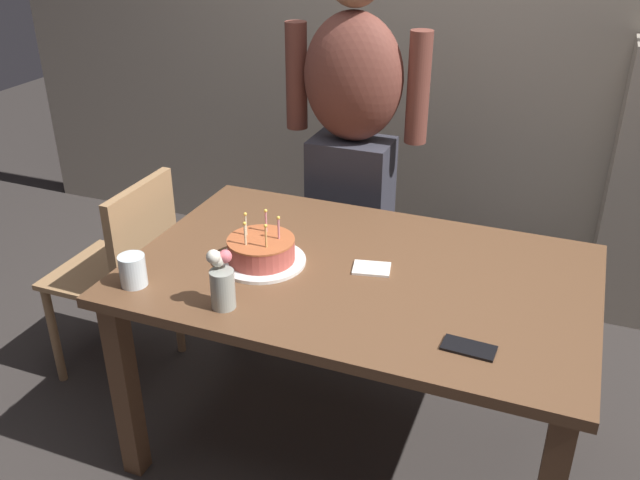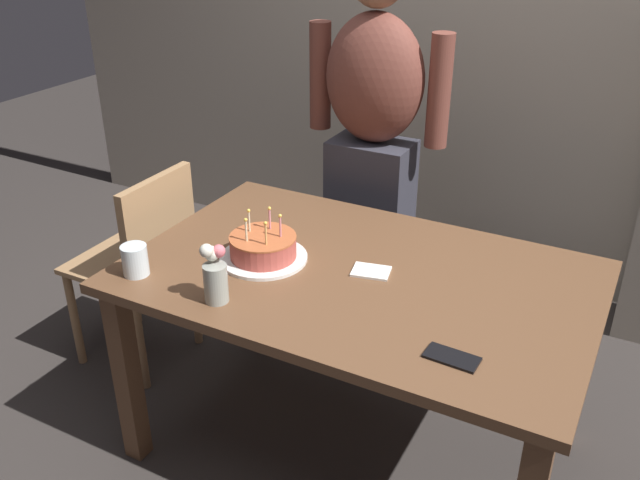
{
  "view_description": "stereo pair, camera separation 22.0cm",
  "coord_description": "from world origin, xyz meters",
  "px_view_note": "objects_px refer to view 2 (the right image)",
  "views": [
    {
      "loc": [
        0.59,
        -1.85,
        1.85
      ],
      "look_at": [
        -0.13,
        -0.03,
        0.84
      ],
      "focal_mm": 38.36,
      "sensor_mm": 36.0,
      "label": 1
    },
    {
      "loc": [
        0.79,
        -1.76,
        1.85
      ],
      "look_at": [
        -0.13,
        -0.03,
        0.84
      ],
      "focal_mm": 38.36,
      "sensor_mm": 36.0,
      "label": 2
    }
  ],
  "objects_px": {
    "napkin_stack": "(371,271)",
    "person_man_bearded": "(372,152)",
    "flower_vase": "(215,275)",
    "dining_chair": "(145,255)",
    "birthday_cake": "(263,249)",
    "water_glass_near": "(135,260)",
    "cell_phone": "(452,357)"
  },
  "relations": [
    {
      "from": "birthday_cake",
      "to": "person_man_bearded",
      "type": "bearing_deg",
      "value": 87.22
    },
    {
      "from": "birthday_cake",
      "to": "flower_vase",
      "type": "bearing_deg",
      "value": -87.79
    },
    {
      "from": "flower_vase",
      "to": "dining_chair",
      "type": "height_order",
      "value": "flower_vase"
    },
    {
      "from": "water_glass_near",
      "to": "napkin_stack",
      "type": "distance_m",
      "value": 0.76
    },
    {
      "from": "cell_phone",
      "to": "napkin_stack",
      "type": "relative_size",
      "value": 1.19
    },
    {
      "from": "birthday_cake",
      "to": "dining_chair",
      "type": "bearing_deg",
      "value": 167.91
    },
    {
      "from": "dining_chair",
      "to": "cell_phone",
      "type": "bearing_deg",
      "value": 75.09
    },
    {
      "from": "person_man_bearded",
      "to": "dining_chair",
      "type": "xyz_separation_m",
      "value": [
        -0.71,
        -0.65,
        -0.36
      ]
    },
    {
      "from": "dining_chair",
      "to": "person_man_bearded",
      "type": "bearing_deg",
      "value": 132.36
    },
    {
      "from": "birthday_cake",
      "to": "napkin_stack",
      "type": "height_order",
      "value": "birthday_cake"
    },
    {
      "from": "person_man_bearded",
      "to": "water_glass_near",
      "type": "bearing_deg",
      "value": 72.0
    },
    {
      "from": "water_glass_near",
      "to": "napkin_stack",
      "type": "relative_size",
      "value": 0.84
    },
    {
      "from": "napkin_stack",
      "to": "person_man_bearded",
      "type": "distance_m",
      "value": 0.79
    },
    {
      "from": "cell_phone",
      "to": "flower_vase",
      "type": "height_order",
      "value": "flower_vase"
    },
    {
      "from": "napkin_stack",
      "to": "birthday_cake",
      "type": "bearing_deg",
      "value": -166.1
    },
    {
      "from": "cell_phone",
      "to": "person_man_bearded",
      "type": "relative_size",
      "value": 0.09
    },
    {
      "from": "cell_phone",
      "to": "flower_vase",
      "type": "distance_m",
      "value": 0.73
    },
    {
      "from": "flower_vase",
      "to": "dining_chair",
      "type": "relative_size",
      "value": 0.22
    },
    {
      "from": "person_man_bearded",
      "to": "dining_chair",
      "type": "bearing_deg",
      "value": 42.36
    },
    {
      "from": "cell_phone",
      "to": "dining_chair",
      "type": "distance_m",
      "value": 1.48
    },
    {
      "from": "napkin_stack",
      "to": "person_man_bearded",
      "type": "bearing_deg",
      "value": 114.13
    },
    {
      "from": "napkin_stack",
      "to": "cell_phone",
      "type": "bearing_deg",
      "value": -40.19
    },
    {
      "from": "water_glass_near",
      "to": "napkin_stack",
      "type": "bearing_deg",
      "value": 28.69
    },
    {
      "from": "cell_phone",
      "to": "person_man_bearded",
      "type": "bearing_deg",
      "value": 126.88
    },
    {
      "from": "birthday_cake",
      "to": "cell_phone",
      "type": "xyz_separation_m",
      "value": [
        0.73,
        -0.23,
        -0.04
      ]
    },
    {
      "from": "birthday_cake",
      "to": "dining_chair",
      "type": "distance_m",
      "value": 0.74
    },
    {
      "from": "cell_phone",
      "to": "flower_vase",
      "type": "xyz_separation_m",
      "value": [
        -0.72,
        -0.05,
        0.08
      ]
    },
    {
      "from": "water_glass_near",
      "to": "cell_phone",
      "type": "distance_m",
      "value": 1.04
    },
    {
      "from": "person_man_bearded",
      "to": "flower_vase",
      "type": "bearing_deg",
      "value": 88.53
    },
    {
      "from": "dining_chair",
      "to": "napkin_stack",
      "type": "bearing_deg",
      "value": 86.85
    },
    {
      "from": "napkin_stack",
      "to": "dining_chair",
      "type": "relative_size",
      "value": 0.14
    },
    {
      "from": "water_glass_near",
      "to": "dining_chair",
      "type": "xyz_separation_m",
      "value": [
        -0.37,
        0.42,
        -0.27
      ]
    }
  ]
}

